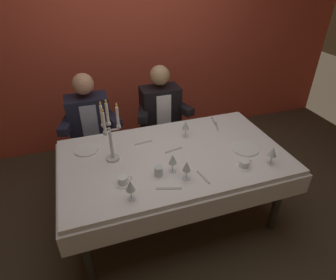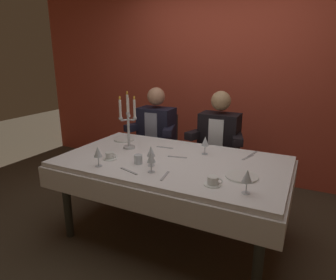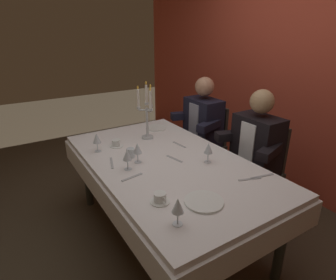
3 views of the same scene
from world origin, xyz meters
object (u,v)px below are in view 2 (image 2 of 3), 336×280
(wine_glass_1, at_px, (151,158))
(seated_diner_1, at_px, (219,137))
(wine_glass_0, at_px, (98,152))
(coffee_cup_0, at_px, (213,181))
(dinner_plate_0, at_px, (242,176))
(seated_diner_0, at_px, (157,129))
(dining_table, at_px, (172,172))
(wine_glass_2, at_px, (247,177))
(coffee_cup_1, at_px, (110,156))
(dinner_plate_1, at_px, (124,140))
(wine_glass_4, at_px, (205,142))
(candelabra, at_px, (128,124))
(wine_glass_3, at_px, (151,152))
(water_tumbler_0, at_px, (138,159))

(wine_glass_1, distance_m, seated_diner_1, 1.23)
(seated_diner_1, bearing_deg, wine_glass_1, -97.89)
(wine_glass_0, xyz_separation_m, coffee_cup_0, (0.93, 0.07, -0.09))
(dinner_plate_0, distance_m, seated_diner_0, 1.61)
(dining_table, height_order, wine_glass_2, wine_glass_2)
(coffee_cup_1, xyz_separation_m, seated_diner_0, (-0.15, 1.11, -0.03))
(coffee_cup_0, bearing_deg, dinner_plate_1, 151.28)
(wine_glass_2, height_order, wine_glass_4, same)
(dinner_plate_1, distance_m, wine_glass_4, 0.92)
(candelabra, xyz_separation_m, coffee_cup_1, (0.02, -0.33, -0.21))
(wine_glass_3, relative_size, seated_diner_1, 0.13)
(coffee_cup_0, xyz_separation_m, seated_diner_1, (-0.32, 1.23, -0.03))
(dinner_plate_0, height_order, seated_diner_1, seated_diner_1)
(candelabra, bearing_deg, coffee_cup_1, -85.81)
(wine_glass_2, height_order, water_tumbler_0, wine_glass_2)
(dinner_plate_1, xyz_separation_m, seated_diner_1, (0.86, 0.58, -0.01))
(seated_diner_1, bearing_deg, coffee_cup_0, -75.19)
(dinner_plate_1, xyz_separation_m, wine_glass_0, (0.25, -0.71, 0.11))
(wine_glass_4, height_order, coffee_cup_1, wine_glass_4)
(dinner_plate_1, height_order, seated_diner_0, seated_diner_0)
(dinner_plate_0, distance_m, wine_glass_2, 0.28)
(dinner_plate_0, bearing_deg, seated_diner_1, 115.17)
(wine_glass_1, bearing_deg, seated_diner_0, 116.80)
(coffee_cup_1, bearing_deg, coffee_cup_0, -6.66)
(wine_glass_2, bearing_deg, coffee_cup_1, 173.30)
(candelabra, relative_size, wine_glass_3, 3.32)
(dinner_plate_0, xyz_separation_m, water_tumbler_0, (-0.83, -0.10, 0.03))
(dinner_plate_1, relative_size, wine_glass_3, 1.29)
(dinner_plate_1, distance_m, wine_glass_1, 0.94)
(wine_glass_3, height_order, coffee_cup_0, wine_glass_3)
(dinner_plate_0, height_order, wine_glass_3, wine_glass_3)
(wine_glass_1, bearing_deg, seated_diner_1, 82.11)
(dinner_plate_0, xyz_separation_m, coffee_cup_1, (-1.10, -0.11, 0.02))
(coffee_cup_0, bearing_deg, candelabra, 155.76)
(candelabra, distance_m, seated_diner_0, 0.83)
(wine_glass_0, xyz_separation_m, wine_glass_2, (1.16, 0.04, -0.00))
(dining_table, relative_size, coffee_cup_0, 14.70)
(wine_glass_2, xyz_separation_m, wine_glass_4, (-0.50, 0.62, 0.00))
(water_tumbler_0, xyz_separation_m, coffee_cup_1, (-0.28, -0.01, -0.01))
(dining_table, height_order, candelabra, candelabra)
(water_tumbler_0, distance_m, coffee_cup_0, 0.69)
(wine_glass_2, bearing_deg, dinner_plate_0, 108.39)
(dinner_plate_0, height_order, water_tumbler_0, water_tumbler_0)
(dinner_plate_0, xyz_separation_m, dinner_plate_1, (-1.33, 0.43, 0.00))
(wine_glass_4, bearing_deg, coffee_cup_0, -65.68)
(dining_table, bearing_deg, wine_glass_0, -138.31)
(candelabra, bearing_deg, dinner_plate_0, -11.06)
(wine_glass_2, height_order, seated_diner_0, seated_diner_0)
(wine_glass_4, height_order, seated_diner_0, seated_diner_0)
(candelabra, xyz_separation_m, wine_glass_1, (0.49, -0.43, -0.12))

